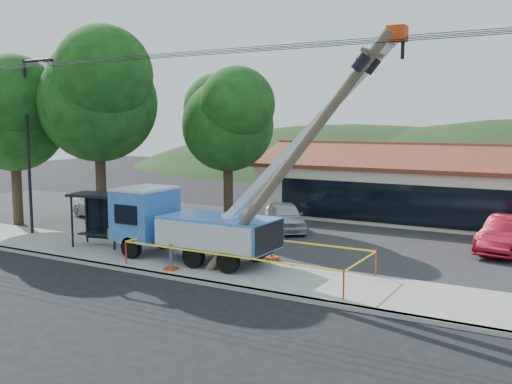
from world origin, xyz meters
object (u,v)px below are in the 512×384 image
object	(u,v)px
utility_truck	(190,222)
car_red	(508,255)
car_silver	(284,232)
leaning_pole	(299,151)
bus_shelter	(101,207)
car_white	(102,219)

from	to	relation	value
utility_truck	car_red	bearing A→B (deg)	35.84
utility_truck	car_silver	xyz separation A→B (m)	(0.40, 7.94, -1.74)
leaning_pole	utility_truck	bearing A→B (deg)	169.83
bus_shelter	car_white	distance (m)	8.51
car_white	car_red	bearing A→B (deg)	-68.46
car_white	leaning_pole	bearing A→B (deg)	-97.03
utility_truck	car_white	distance (m)	12.77
utility_truck	leaning_pole	xyz separation A→B (m)	(5.45, -0.98, 3.15)
leaning_pole	bus_shelter	distance (m)	11.16
utility_truck	leaning_pole	world-z (taller)	utility_truck
car_red	car_white	distance (m)	22.66
utility_truck	leaning_pole	bearing A→B (deg)	-10.17
utility_truck	leaning_pole	distance (m)	6.37
utility_truck	car_red	xyz separation A→B (m)	(11.43, 8.26, -1.74)
bus_shelter	car_red	distance (m)	18.63
leaning_pole	bus_shelter	xyz separation A→B (m)	(-10.70, 1.18, -2.92)
car_silver	car_white	bearing A→B (deg)	153.05
car_silver	car_red	bearing A→B (deg)	-34.70
leaning_pole	car_red	distance (m)	12.04
utility_truck	car_red	distance (m)	14.21
utility_truck	car_silver	distance (m)	8.14
utility_truck	car_silver	bearing A→B (deg)	87.15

